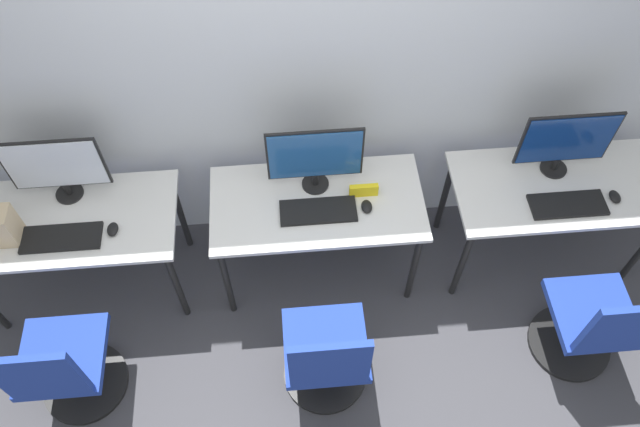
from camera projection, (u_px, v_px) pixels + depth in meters
name	position (u px, v px, depth m)	size (l,w,h in m)	color
ground_plane	(322.00, 309.00, 3.87)	(20.00, 20.00, 0.00)	#3D3D42
wall_back	(310.00, 54.00, 3.14)	(12.00, 0.05, 2.80)	silver
desk_left	(71.00, 228.00, 3.46)	(1.19, 0.60, 0.72)	silver
monitor_left	(55.00, 167.00, 3.29)	(0.52, 0.15, 0.44)	black
keyboard_left	(61.00, 238.00, 3.31)	(0.42, 0.17, 0.02)	black
mouse_left	(113.00, 229.00, 3.33)	(0.06, 0.09, 0.03)	black
office_chair_left	(65.00, 370.00, 3.27)	(0.48, 0.48, 0.89)	black
desk_center	(317.00, 211.00, 3.52)	(1.19, 0.60, 0.72)	silver
monitor_center	(315.00, 157.00, 3.33)	(0.52, 0.15, 0.44)	black
keyboard_center	(318.00, 211.00, 3.41)	(0.42, 0.17, 0.02)	black
mouse_center	(367.00, 207.00, 3.42)	(0.06, 0.09, 0.03)	black
office_chair_center	(326.00, 359.00, 3.31)	(0.48, 0.48, 0.89)	black
desk_right	(555.00, 194.00, 3.59)	(1.19, 0.60, 0.72)	silver
monitor_right	(566.00, 141.00, 3.40)	(0.52, 0.15, 0.44)	black
keyboard_right	(568.00, 205.00, 3.43)	(0.42, 0.17, 0.02)	black
mouse_right	(615.00, 197.00, 3.46)	(0.06, 0.09, 0.03)	black
office_chair_right	(592.00, 327.00, 3.41)	(0.48, 0.48, 0.89)	black
placard_center	(364.00, 190.00, 3.45)	(0.16, 0.03, 0.08)	yellow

